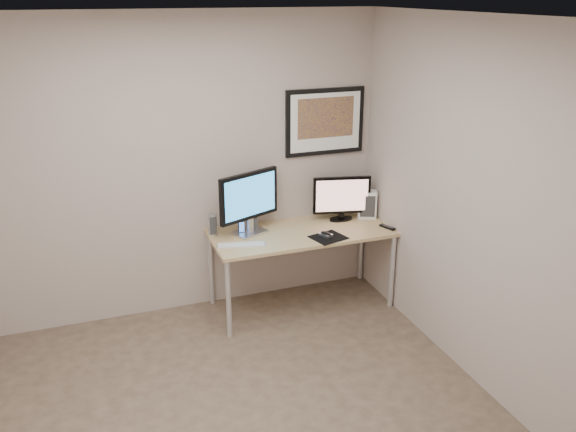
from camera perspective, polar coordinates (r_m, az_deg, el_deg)
name	(u,v)px	position (r m, az deg, el deg)	size (l,w,h in m)	color
floor	(235,419)	(4.37, -4.96, -18.43)	(3.60, 3.60, 0.00)	#4A3C2E
room	(209,169)	(4.00, -7.39, 4.37)	(3.60, 3.60, 3.60)	white
desk	(301,238)	(5.42, 1.25, -2.08)	(1.60, 0.70, 0.73)	#A5894F
framed_art	(325,122)	(5.56, 3.48, 8.81)	(0.75, 0.04, 0.60)	black
monitor_large	(249,200)	(5.24, -3.66, 1.47)	(0.58, 0.29, 0.56)	#B8B8BD
monitor_tv	(342,197)	(5.60, 5.05, 1.76)	(0.52, 0.17, 0.42)	black
speaker_left	(213,224)	(5.32, -7.06, -0.79)	(0.08, 0.08, 0.19)	#B8B8BD
speaker_right	(254,221)	(5.39, -3.24, -0.49)	(0.07, 0.07, 0.17)	#B8B8BD
phone_dock	(242,228)	(5.31, -4.37, -1.09)	(0.06, 0.06, 0.13)	black
keyboard	(241,245)	(5.11, -4.41, -2.70)	(0.40, 0.11, 0.01)	silver
mousepad	(328,237)	(5.26, 3.79, -2.01)	(0.28, 0.25, 0.00)	black
mouse	(326,234)	(5.28, 3.56, -1.68)	(0.06, 0.11, 0.04)	black
remote	(388,227)	(5.53, 9.30, -1.02)	(0.04, 0.16, 0.02)	black
fan_unit	(367,204)	(5.73, 7.42, 1.10)	(0.17, 0.12, 0.26)	white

